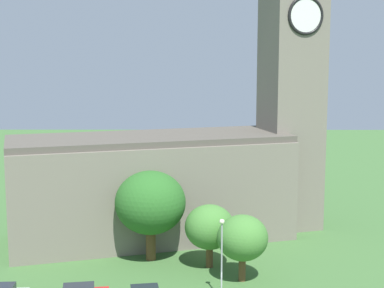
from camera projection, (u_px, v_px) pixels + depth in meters
ground_plane at (209, 248)px, 65.74m from camera, size 200.00×200.00×0.00m
church at (188, 158)px, 69.50m from camera, size 37.71×19.78×35.46m
streetlamp_west_mid at (222, 246)px, 51.44m from camera, size 0.44×0.44×7.19m
tree_riverside_east at (150, 203)px, 61.28m from camera, size 7.22×7.22×9.29m
tree_churchyard at (243, 238)px, 55.83m from camera, size 4.75×4.75×6.31m
tree_riverside_west at (210, 227)px, 59.44m from camera, size 4.92×4.92×6.34m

